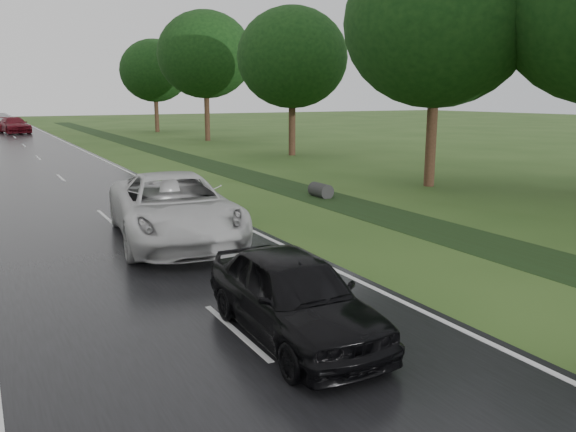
# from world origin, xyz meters

# --- Properties ---
(edge_stripe_east) EXTENTS (0.12, 180.00, 0.01)m
(edge_stripe_east) POSITION_xyz_m (6.75, 45.00, 0.04)
(edge_stripe_east) COLOR silver
(edge_stripe_east) RESTS_ON road
(drainage_ditch) EXTENTS (2.20, 120.00, 0.56)m
(drainage_ditch) POSITION_xyz_m (11.50, 18.71, 0.04)
(drainage_ditch) COLOR black
(drainage_ditch) RESTS_ON ground
(tree_east_b) EXTENTS (7.60, 7.60, 10.11)m
(tree_east_b) POSITION_xyz_m (17.00, 10.00, 6.68)
(tree_east_b) COLOR #392517
(tree_east_b) RESTS_ON ground
(tree_east_c) EXTENTS (7.00, 7.00, 9.29)m
(tree_east_c) POSITION_xyz_m (18.20, 24.00, 6.14)
(tree_east_c) COLOR #392517
(tree_east_c) RESTS_ON ground
(tree_east_d) EXTENTS (8.00, 8.00, 10.76)m
(tree_east_d) POSITION_xyz_m (17.80, 38.00, 7.15)
(tree_east_d) COLOR #392517
(tree_east_d) RESTS_ON ground
(tree_east_f) EXTENTS (7.20, 7.20, 9.62)m
(tree_east_f) POSITION_xyz_m (17.50, 52.00, 6.37)
(tree_east_f) COLOR #392517
(tree_east_f) RESTS_ON ground
(white_pickup) EXTENTS (3.70, 6.59, 1.74)m
(white_pickup) POSITION_xyz_m (4.53, 6.27, 0.91)
(white_pickup) COLOR silver
(white_pickup) RESTS_ON road
(dark_sedan) EXTENTS (1.78, 4.11, 1.38)m
(dark_sedan) POSITION_xyz_m (4.24, -0.60, 0.73)
(dark_sedan) COLOR black
(dark_sedan) RESTS_ON road
(far_car_red) EXTENTS (3.17, 5.93, 1.63)m
(far_car_red) POSITION_xyz_m (3.94, 56.32, 0.86)
(far_car_red) COLOR maroon
(far_car_red) RESTS_ON road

